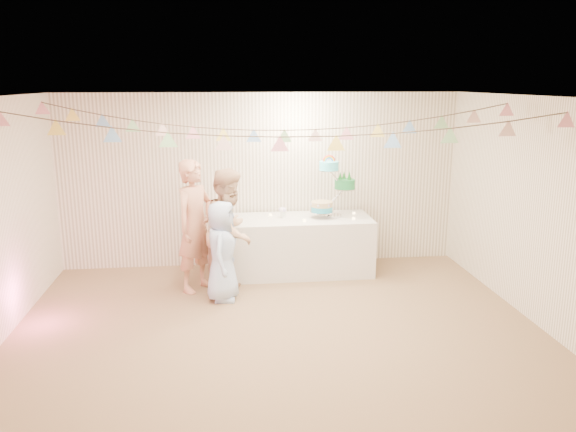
{
  "coord_description": "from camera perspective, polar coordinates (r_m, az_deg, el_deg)",
  "views": [
    {
      "loc": [
        -0.57,
        -5.83,
        2.77
      ],
      "look_at": [
        0.2,
        0.8,
        1.15
      ],
      "focal_mm": 35.0,
      "sensor_mm": 36.0,
      "label": 1
    }
  ],
  "objects": [
    {
      "name": "cake_bottom",
      "position": [
        8.17,
        3.55,
        -0.07
      ],
      "size": [
        0.31,
        0.31,
        0.15
      ],
      "primitive_type": null,
      "color": "#299DC1",
      "rests_on": "cake_stand"
    },
    {
      "name": "platter",
      "position": [
        8.04,
        -3.55,
        -0.87
      ],
      "size": [
        0.37,
        0.37,
        0.02
      ],
      "primitive_type": "cylinder",
      "color": "white",
      "rests_on": "table"
    },
    {
      "name": "bunting_back",
      "position": [
        6.97,
        -1.95,
        10.18
      ],
      "size": [
        5.6,
        1.1,
        0.4
      ],
      "primitive_type": null,
      "color": "pink",
      "rests_on": "ceiling"
    },
    {
      "name": "bunting_front",
      "position": [
        5.68,
        -0.85,
        9.1
      ],
      "size": [
        5.6,
        0.9,
        0.36
      ],
      "primitive_type": null,
      "color": "#72A5E5",
      "rests_on": "ceiling"
    },
    {
      "name": "cake_top_tier",
      "position": [
        8.11,
        4.2,
        3.7
      ],
      "size": [
        0.25,
        0.25,
        0.19
      ],
      "primitive_type": null,
      "color": "#51E8FF",
      "rests_on": "cake_stand"
    },
    {
      "name": "tealight_5",
      "position": [
        8.43,
        6.71,
        0.3
      ],
      "size": [
        0.04,
        0.04,
        0.03
      ],
      "primitive_type": "cylinder",
      "color": "#FFD88C",
      "rests_on": "table"
    },
    {
      "name": "cake_middle",
      "position": [
        8.32,
        5.64,
        2.04
      ],
      "size": [
        0.27,
        0.27,
        0.22
      ],
      "primitive_type": null,
      "color": "#1C8340",
      "rests_on": "cake_stand"
    },
    {
      "name": "cake_stand",
      "position": [
        8.19,
        4.55,
        2.34
      ],
      "size": [
        0.75,
        0.44,
        0.84
      ],
      "primitive_type": null,
      "color": "silver",
      "rests_on": "table"
    },
    {
      "name": "person_child",
      "position": [
        7.21,
        -6.72,
        -3.56
      ],
      "size": [
        0.51,
        0.7,
        1.3
      ],
      "primitive_type": "imported",
      "rotation": [
        0.0,
        0.0,
        1.4
      ],
      "color": "#B4CFFF",
      "rests_on": "floor"
    },
    {
      "name": "tealight_0",
      "position": [
        7.92,
        -4.85,
        -0.52
      ],
      "size": [
        0.04,
        0.04,
        0.03
      ],
      "primitive_type": "cylinder",
      "color": "#FFD88C",
      "rests_on": "table"
    },
    {
      "name": "front_wall",
      "position": [
        3.68,
        2.9,
        -9.86
      ],
      "size": [
        6.0,
        6.0,
        0.0
      ],
      "primitive_type": "plane",
      "color": "white",
      "rests_on": "ground"
    },
    {
      "name": "floor",
      "position": [
        6.48,
        -0.96,
        -11.67
      ],
      "size": [
        6.0,
        6.0,
        0.0
      ],
      "primitive_type": "plane",
      "color": "brown",
      "rests_on": "ground"
    },
    {
      "name": "tealight_3",
      "position": [
        8.39,
        2.94,
        0.31
      ],
      "size": [
        0.04,
        0.04,
        0.03
      ],
      "primitive_type": "cylinder",
      "color": "#FFD88C",
      "rests_on": "table"
    },
    {
      "name": "person_adult_a",
      "position": [
        7.54,
        -9.38,
        -1.01
      ],
      "size": [
        0.73,
        0.77,
        1.77
      ],
      "primitive_type": "imported",
      "rotation": [
        0.0,
        0.0,
        0.9
      ],
      "color": "tan",
      "rests_on": "floor"
    },
    {
      "name": "person_adult_b",
      "position": [
        7.39,
        -5.91,
        -1.6
      ],
      "size": [
        0.87,
        0.98,
        1.68
      ],
      "primitive_type": "imported",
      "rotation": [
        0.0,
        0.0,
        1.24
      ],
      "color": "tan",
      "rests_on": "floor"
    },
    {
      "name": "back_wall",
      "position": [
        8.48,
        -2.68,
        3.64
      ],
      "size": [
        6.0,
        6.0,
        0.0
      ],
      "primitive_type": "plane",
      "color": "white",
      "rests_on": "ground"
    },
    {
      "name": "right_wall",
      "position": [
        6.99,
        24.26,
        0.29
      ],
      "size": [
        5.0,
        5.0,
        0.0
      ],
      "primitive_type": "plane",
      "color": "white",
      "rests_on": "ground"
    },
    {
      "name": "ceiling",
      "position": [
        5.86,
        -1.06,
        11.98
      ],
      "size": [
        6.0,
        6.0,
        0.0
      ],
      "primitive_type": "plane",
      "color": "white",
      "rests_on": "ground"
    },
    {
      "name": "tealight_1",
      "position": [
        8.26,
        -1.81,
        0.12
      ],
      "size": [
        0.04,
        0.04,
        0.03
      ],
      "primitive_type": "cylinder",
      "color": "#FFD88C",
      "rests_on": "table"
    },
    {
      "name": "tealight_4",
      "position": [
        8.1,
        6.69,
        -0.25
      ],
      "size": [
        0.04,
        0.04,
        0.03
      ],
      "primitive_type": "cylinder",
      "color": "#FFD88C",
      "rests_on": "table"
    },
    {
      "name": "table",
      "position": [
        8.23,
        0.75,
        -3.0
      ],
      "size": [
        2.2,
        0.88,
        0.82
      ],
      "primitive_type": "cube",
      "color": "silver",
      "rests_on": "floor"
    },
    {
      "name": "posy",
      "position": [
        8.15,
        -0.54,
        -0.16
      ],
      "size": [
        0.13,
        0.13,
        0.15
      ],
      "primitive_type": null,
      "color": "white",
      "rests_on": "table"
    },
    {
      "name": "tealight_2",
      "position": [
        7.92,
        1.69,
        -0.46
      ],
      "size": [
        0.04,
        0.04,
        0.03
      ],
      "primitive_type": "cylinder",
      "color": "#FFD88C",
      "rests_on": "table"
    }
  ]
}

